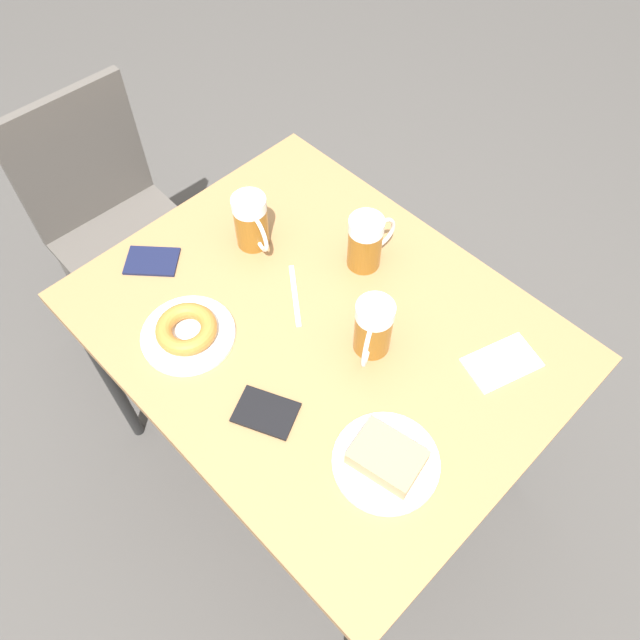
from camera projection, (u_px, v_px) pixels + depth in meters
ground_plane at (320, 455)px, 2.05m from camera, size 8.00×8.00×0.00m
table at (320, 340)px, 1.47m from camera, size 0.83×1.06×0.77m
chair at (107, 209)px, 1.93m from camera, size 0.41×0.41×0.91m
plate_with_cake at (386, 459)px, 1.22m from camera, size 0.21×0.21×0.05m
plate_with_donut at (187, 331)px, 1.39m from camera, size 0.21×0.21×0.05m
beer_mug_left at (366, 242)px, 1.47m from camera, size 0.13×0.08×0.15m
beer_mug_center at (373, 328)px, 1.33m from camera, size 0.12×0.09×0.15m
beer_mug_right at (252, 222)px, 1.50m from camera, size 0.08×0.13×0.15m
napkin_folded at (502, 363)px, 1.36m from camera, size 0.18×0.14×0.00m
fork at (295, 295)px, 1.47m from camera, size 0.12×0.15×0.00m
passport_near_edge at (266, 412)px, 1.29m from camera, size 0.13×0.15×0.01m
passport_far_edge at (152, 261)px, 1.52m from camera, size 0.15×0.15×0.01m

